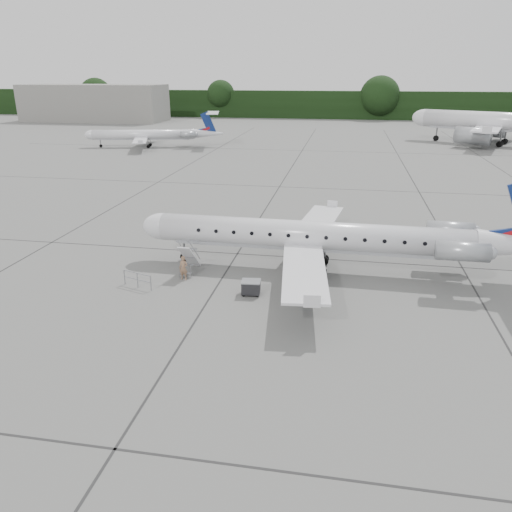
# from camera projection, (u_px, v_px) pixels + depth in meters

# --- Properties ---
(ground) EXTENTS (320.00, 320.00, 0.00)m
(ground) POSITION_uv_depth(u_px,v_px,m) (313.00, 301.00, 30.42)
(ground) COLOR slate
(ground) RESTS_ON ground
(treeline) EXTENTS (260.00, 4.00, 8.00)m
(treeline) POSITION_uv_depth(u_px,v_px,m) (344.00, 105.00, 149.11)
(treeline) COLOR black
(treeline) RESTS_ON ground
(terminal_building) EXTENTS (40.00, 14.00, 10.00)m
(terminal_building) POSITION_uv_depth(u_px,v_px,m) (94.00, 103.00, 141.88)
(terminal_building) COLOR slate
(terminal_building) RESTS_ON ground
(main_regional_jet) EXTENTS (27.79, 20.23, 7.04)m
(main_regional_jet) POSITION_uv_depth(u_px,v_px,m) (311.00, 222.00, 34.11)
(main_regional_jet) COLOR silver
(main_regional_jet) RESTS_ON ground
(airstair) EXTENTS (0.89, 2.30, 2.21)m
(airstair) POSITION_uv_depth(u_px,v_px,m) (189.00, 257.00, 34.42)
(airstair) COLOR silver
(airstair) RESTS_ON ground
(passenger) EXTENTS (0.65, 0.47, 1.64)m
(passenger) POSITION_uv_depth(u_px,v_px,m) (183.00, 268.00, 33.33)
(passenger) COLOR #8D684D
(passenger) RESTS_ON ground
(safety_railing) EXTENTS (2.11, 0.77, 1.00)m
(safety_railing) POSITION_uv_depth(u_px,v_px,m) (137.00, 280.00, 32.19)
(safety_railing) COLOR gray
(safety_railing) RESTS_ON ground
(baggage_cart) EXTENTS (1.21, 1.02, 0.99)m
(baggage_cart) POSITION_uv_depth(u_px,v_px,m) (251.00, 287.00, 31.15)
(baggage_cart) COLOR black
(baggage_cart) RESTS_ON ground
(bg_narrowbody) EXTENTS (41.44, 36.89, 12.28)m
(bg_narrowbody) POSITION_uv_depth(u_px,v_px,m) (497.00, 112.00, 93.95)
(bg_narrowbody) COLOR silver
(bg_narrowbody) RESTS_ON ground
(bg_regional_left) EXTENTS (27.36, 22.23, 6.34)m
(bg_regional_left) POSITION_uv_depth(u_px,v_px,m) (143.00, 130.00, 92.26)
(bg_regional_left) COLOR silver
(bg_regional_left) RESTS_ON ground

